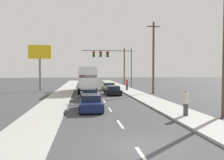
% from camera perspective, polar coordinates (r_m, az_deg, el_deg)
% --- Properties ---
extents(ground_plane, '(140.00, 140.00, 0.00)m').
position_cam_1_polar(ground_plane, '(34.07, -3.82, -2.95)').
color(ground_plane, '#3D3D3F').
extents(sidewalk_right, '(2.76, 80.00, 0.14)m').
position_cam_1_polar(sidewalk_right, '(29.88, 6.30, -3.58)').
color(sidewalk_right, '#9E9E99').
rests_on(sidewalk_right, ground_plane).
extents(sidewalk_left, '(2.76, 80.00, 0.14)m').
position_cam_1_polar(sidewalk_left, '(29.15, -12.91, -3.78)').
color(sidewalk_left, '#9E9E99').
rests_on(sidewalk_left, ground_plane).
extents(lane_markings, '(0.14, 62.00, 0.01)m').
position_cam_1_polar(lane_markings, '(33.07, -3.71, -3.11)').
color(lane_markings, silver).
rests_on(lane_markings, ground_plane).
extents(box_truck, '(2.77, 9.01, 3.70)m').
position_cam_1_polar(box_truck, '(32.44, -6.54, 0.49)').
color(box_truck, white).
rests_on(box_truck, ground_plane).
extents(car_gray, '(1.99, 4.45, 1.20)m').
position_cam_1_polar(car_gray, '(24.45, -5.95, -3.80)').
color(car_gray, slate).
rests_on(car_gray, ground_plane).
extents(car_navy, '(1.83, 4.17, 1.26)m').
position_cam_1_polar(car_navy, '(17.94, -5.51, -5.95)').
color(car_navy, '#141E4C').
rests_on(car_navy, ground_plane).
extents(car_tan, '(1.98, 4.34, 1.24)m').
position_cam_1_polar(car_tan, '(35.69, -0.87, -1.78)').
color(car_tan, tan).
rests_on(car_tan, ground_plane).
extents(car_black, '(1.98, 4.28, 1.20)m').
position_cam_1_polar(car_black, '(29.34, 0.18, -2.74)').
color(car_black, black).
rests_on(car_black, ground_plane).
extents(traffic_signal_mast, '(9.06, 0.69, 7.25)m').
position_cam_1_polar(traffic_signal_mast, '(39.65, -0.71, 5.90)').
color(traffic_signal_mast, '#595B56').
rests_on(traffic_signal_mast, ground_plane).
extents(utility_pole_mid, '(1.80, 0.28, 9.84)m').
position_cam_1_polar(utility_pole_mid, '(31.03, 10.64, 5.84)').
color(utility_pole_mid, brown).
rests_on(utility_pole_mid, ground_plane).
extents(utility_pole_far, '(1.80, 0.28, 8.40)m').
position_cam_1_polar(utility_pole_far, '(51.41, 3.20, 3.70)').
color(utility_pole_far, brown).
rests_on(utility_pole_far, ground_plane).
extents(roadside_billboard, '(3.56, 0.36, 7.24)m').
position_cam_1_polar(roadside_billboard, '(36.90, -18.13, 5.23)').
color(roadside_billboard, slate).
rests_on(roadside_billboard, ground_plane).
extents(pedestrian_near_corner, '(0.38, 0.38, 1.80)m').
position_cam_1_polar(pedestrian_near_corner, '(34.82, 3.89, -1.11)').
color(pedestrian_near_corner, '#1E233F').
rests_on(pedestrian_near_corner, sidewalk_right).
extents(pedestrian_mid_block, '(0.38, 0.38, 1.74)m').
position_cam_1_polar(pedestrian_mid_block, '(15.89, 18.54, -5.60)').
color(pedestrian_mid_block, '#3F3F42').
rests_on(pedestrian_mid_block, sidewalk_right).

